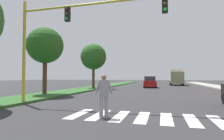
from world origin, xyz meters
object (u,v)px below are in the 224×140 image
at_px(truck_box_delivery, 176,77).
at_px(tree_far, 93,57).
at_px(tree_mid, 45,46).
at_px(pedestrian_performer, 104,94).
at_px(traffic_light_gantry, 68,27).
at_px(sedan_midblock, 150,82).

bearing_deg(truck_box_delivery, tree_far, -128.63).
xyz_separation_m(tree_mid, pedestrian_performer, (7.51, -6.81, -3.35)).
relative_size(tree_far, traffic_light_gantry, 0.62).
height_order(sedan_midblock, truck_box_delivery, truck_box_delivery).
height_order(pedestrian_performer, sedan_midblock, same).
bearing_deg(tree_mid, truck_box_delivery, 63.12).
height_order(tree_mid, traffic_light_gantry, traffic_light_gantry).
relative_size(tree_mid, sedan_midblock, 1.38).
bearing_deg(truck_box_delivery, sedan_midblock, -114.78).
xyz_separation_m(traffic_light_gantry, pedestrian_performer, (2.86, -2.28, -3.46)).
xyz_separation_m(pedestrian_performer, sedan_midblock, (0.41, 21.56, -0.15)).
bearing_deg(pedestrian_performer, truck_box_delivery, 81.11).
distance_m(tree_mid, traffic_light_gantry, 6.49).
distance_m(tree_far, sedan_midblock, 9.45).
relative_size(sedan_midblock, truck_box_delivery, 0.67).
xyz_separation_m(tree_mid, sedan_midblock, (7.91, 14.74, -3.50)).
bearing_deg(tree_mid, traffic_light_gantry, -44.33).
bearing_deg(sedan_midblock, tree_far, -145.62).
bearing_deg(tree_far, truck_box_delivery, 51.37).
bearing_deg(pedestrian_performer, traffic_light_gantry, 141.52).
bearing_deg(sedan_midblock, truck_box_delivery, 65.22).
xyz_separation_m(tree_mid, traffic_light_gantry, (4.64, -4.54, 0.10)).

